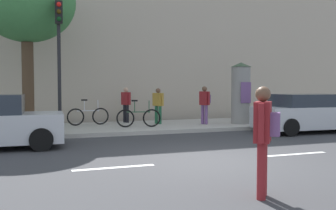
{
  "coord_description": "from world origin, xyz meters",
  "views": [
    {
      "loc": [
        -3.95,
        -7.83,
        1.75
      ],
      "look_at": [
        -0.45,
        2.0,
        1.24
      ],
      "focal_mm": 39.29,
      "sensor_mm": 36.0,
      "label": 1
    }
  ],
  "objects_px": {
    "street_tree": "(27,2)",
    "pedestrian_near_pole": "(205,102)",
    "bicycle_leaning": "(88,116)",
    "traffic_light": "(59,46)",
    "poster_column": "(241,93)",
    "pedestrian_in_light_jacket": "(264,131)",
    "pedestrian_with_bag": "(158,103)",
    "bicycle_upright": "(139,117)",
    "parked_car_red": "(310,114)",
    "pedestrian_in_dark_shirt": "(126,102)"
  },
  "relations": [
    {
      "from": "traffic_light",
      "to": "pedestrian_near_pole",
      "type": "relative_size",
      "value": 2.74
    },
    {
      "from": "pedestrian_in_light_jacket",
      "to": "bicycle_upright",
      "type": "height_order",
      "value": "pedestrian_in_light_jacket"
    },
    {
      "from": "street_tree",
      "to": "bicycle_upright",
      "type": "relative_size",
      "value": 3.59
    },
    {
      "from": "pedestrian_with_bag",
      "to": "bicycle_upright",
      "type": "distance_m",
      "value": 1.62
    },
    {
      "from": "street_tree",
      "to": "parked_car_red",
      "type": "relative_size",
      "value": 1.39
    },
    {
      "from": "pedestrian_near_pole",
      "to": "bicycle_upright",
      "type": "xyz_separation_m",
      "value": [
        -3.03,
        -0.24,
        -0.58
      ]
    },
    {
      "from": "pedestrian_with_bag",
      "to": "pedestrian_near_pole",
      "type": "relative_size",
      "value": 0.95
    },
    {
      "from": "pedestrian_near_pole",
      "to": "bicycle_upright",
      "type": "bearing_deg",
      "value": -175.4
    },
    {
      "from": "traffic_light",
      "to": "parked_car_red",
      "type": "bearing_deg",
      "value": -9.28
    },
    {
      "from": "pedestrian_in_light_jacket",
      "to": "parked_car_red",
      "type": "bearing_deg",
      "value": 44.99
    },
    {
      "from": "pedestrian_near_pole",
      "to": "pedestrian_in_dark_shirt",
      "type": "height_order",
      "value": "pedestrian_near_pole"
    },
    {
      "from": "street_tree",
      "to": "parked_car_red",
      "type": "distance_m",
      "value": 11.54
    },
    {
      "from": "poster_column",
      "to": "pedestrian_in_light_jacket",
      "type": "height_order",
      "value": "poster_column"
    },
    {
      "from": "pedestrian_in_light_jacket",
      "to": "bicycle_leaning",
      "type": "xyz_separation_m",
      "value": [
        -1.34,
        10.73,
        -0.53
      ]
    },
    {
      "from": "street_tree",
      "to": "bicycle_leaning",
      "type": "bearing_deg",
      "value": 23.5
    },
    {
      "from": "pedestrian_in_light_jacket",
      "to": "pedestrian_near_pole",
      "type": "relative_size",
      "value": 1.08
    },
    {
      "from": "pedestrian_in_light_jacket",
      "to": "pedestrian_near_pole",
      "type": "distance_m",
      "value": 10.12
    },
    {
      "from": "pedestrian_in_light_jacket",
      "to": "parked_car_red",
      "type": "distance_m",
      "value": 9.42
    },
    {
      "from": "parked_car_red",
      "to": "traffic_light",
      "type": "bearing_deg",
      "value": 170.72
    },
    {
      "from": "bicycle_leaning",
      "to": "poster_column",
      "type": "bearing_deg",
      "value": -13.28
    },
    {
      "from": "pedestrian_in_dark_shirt",
      "to": "poster_column",
      "type": "bearing_deg",
      "value": -24.7
    },
    {
      "from": "street_tree",
      "to": "parked_car_red",
      "type": "height_order",
      "value": "street_tree"
    },
    {
      "from": "pedestrian_near_pole",
      "to": "bicycle_leaning",
      "type": "xyz_separation_m",
      "value": [
        -4.82,
        1.22,
        -0.58
      ]
    },
    {
      "from": "poster_column",
      "to": "pedestrian_in_light_jacket",
      "type": "distance_m",
      "value": 10.52
    },
    {
      "from": "poster_column",
      "to": "bicycle_upright",
      "type": "xyz_separation_m",
      "value": [
        -4.62,
        0.05,
        -0.97
      ]
    },
    {
      "from": "pedestrian_in_light_jacket",
      "to": "pedestrian_in_dark_shirt",
      "type": "height_order",
      "value": "pedestrian_in_light_jacket"
    },
    {
      "from": "bicycle_upright",
      "to": "parked_car_red",
      "type": "bearing_deg",
      "value": -22.77
    },
    {
      "from": "pedestrian_with_bag",
      "to": "pedestrian_in_light_jacket",
      "type": "bearing_deg",
      "value": -98.87
    },
    {
      "from": "traffic_light",
      "to": "street_tree",
      "type": "distance_m",
      "value": 2.53
    },
    {
      "from": "traffic_light",
      "to": "street_tree",
      "type": "xyz_separation_m",
      "value": [
        -1.04,
        1.55,
        1.71
      ]
    },
    {
      "from": "poster_column",
      "to": "bicycle_leaning",
      "type": "height_order",
      "value": "poster_column"
    },
    {
      "from": "poster_column",
      "to": "bicycle_upright",
      "type": "bearing_deg",
      "value": 179.41
    },
    {
      "from": "street_tree",
      "to": "pedestrian_near_pole",
      "type": "height_order",
      "value": "street_tree"
    },
    {
      "from": "traffic_light",
      "to": "street_tree",
      "type": "relative_size",
      "value": 0.72
    },
    {
      "from": "bicycle_upright",
      "to": "parked_car_red",
      "type": "distance_m",
      "value": 6.73
    },
    {
      "from": "pedestrian_with_bag",
      "to": "poster_column",
      "type": "bearing_deg",
      "value": -17.05
    },
    {
      "from": "traffic_light",
      "to": "poster_column",
      "type": "bearing_deg",
      "value": 7.7
    },
    {
      "from": "poster_column",
      "to": "parked_car_red",
      "type": "distance_m",
      "value": 3.11
    },
    {
      "from": "street_tree",
      "to": "pedestrian_in_dark_shirt",
      "type": "relative_size",
      "value": 3.95
    },
    {
      "from": "pedestrian_in_dark_shirt",
      "to": "bicycle_upright",
      "type": "relative_size",
      "value": 0.91
    },
    {
      "from": "pedestrian_near_pole",
      "to": "parked_car_red",
      "type": "height_order",
      "value": "pedestrian_near_pole"
    },
    {
      "from": "pedestrian_with_bag",
      "to": "pedestrian_near_pole",
      "type": "bearing_deg",
      "value": -22.43
    },
    {
      "from": "pedestrian_in_light_jacket",
      "to": "pedestrian_near_pole",
      "type": "height_order",
      "value": "pedestrian_near_pole"
    },
    {
      "from": "pedestrian_in_light_jacket",
      "to": "parked_car_red",
      "type": "xyz_separation_m",
      "value": [
        6.65,
        6.65,
        -0.34
      ]
    },
    {
      "from": "poster_column",
      "to": "street_tree",
      "type": "relative_size",
      "value": 0.43
    },
    {
      "from": "street_tree",
      "to": "bicycle_upright",
      "type": "xyz_separation_m",
      "value": [
        4.12,
        -0.46,
        -4.33
      ]
    },
    {
      "from": "traffic_light",
      "to": "bicycle_leaning",
      "type": "height_order",
      "value": "traffic_light"
    },
    {
      "from": "pedestrian_with_bag",
      "to": "bicycle_leaning",
      "type": "xyz_separation_m",
      "value": [
        -2.95,
        0.45,
        -0.53
      ]
    },
    {
      "from": "poster_column",
      "to": "street_tree",
      "type": "distance_m",
      "value": 9.38
    },
    {
      "from": "pedestrian_in_light_jacket",
      "to": "pedestrian_in_dark_shirt",
      "type": "xyz_separation_m",
      "value": [
        0.42,
        11.35,
        0.01
      ]
    }
  ]
}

